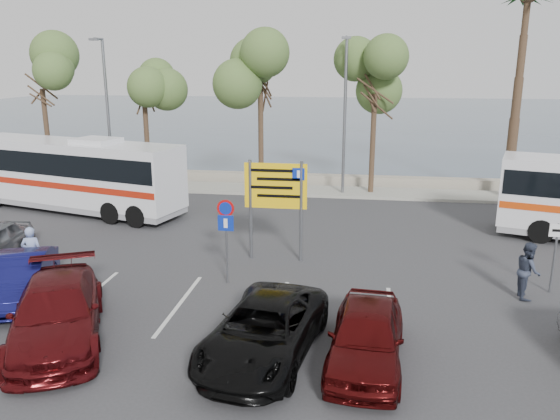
# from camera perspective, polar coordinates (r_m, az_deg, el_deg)

# --- Properties ---
(ground) EXTENTS (120.00, 120.00, 0.00)m
(ground) POSITION_cam_1_polar(r_m,az_deg,el_deg) (17.01, -5.50, -8.62)
(ground) COLOR #353538
(ground) RESTS_ON ground
(kerb_strip) EXTENTS (44.00, 2.40, 0.15)m
(kerb_strip) POSITION_cam_1_polar(r_m,az_deg,el_deg) (30.12, 0.85, 2.08)
(kerb_strip) COLOR #9B998C
(kerb_strip) RESTS_ON ground
(seawall) EXTENTS (48.00, 0.80, 0.60)m
(seawall) POSITION_cam_1_polar(r_m,az_deg,el_deg) (32.01, 1.32, 3.26)
(seawall) COLOR gray
(seawall) RESTS_ON ground
(sea) EXTENTS (140.00, 140.00, 0.00)m
(sea) POSITION_cam_1_polar(r_m,az_deg,el_deg) (75.52, 5.55, 9.71)
(sea) COLOR #384B5A
(sea) RESTS_ON ground
(tree_far_left) EXTENTS (3.20, 3.20, 7.60)m
(tree_far_left) POSITION_cam_1_polar(r_m,az_deg,el_deg) (34.16, -23.74, 12.96)
(tree_far_left) COLOR #382619
(tree_far_left) RESTS_ON kerb_strip
(tree_left) EXTENTS (3.20, 3.20, 7.20)m
(tree_left) POSITION_cam_1_polar(r_m,az_deg,el_deg) (31.45, -14.11, 13.09)
(tree_left) COLOR #382619
(tree_left) RESTS_ON kerb_strip
(tree_mid) EXTENTS (3.20, 3.20, 8.00)m
(tree_mid) POSITION_cam_1_polar(r_m,az_deg,el_deg) (29.61, -2.08, 14.69)
(tree_mid) COLOR #382619
(tree_mid) RESTS_ON kerb_strip
(tree_right) EXTENTS (3.20, 3.20, 7.40)m
(tree_right) POSITION_cam_1_polar(r_m,az_deg,el_deg) (29.13, 9.95, 13.52)
(tree_right) COLOR #382619
(tree_right) RESTS_ON kerb_strip
(street_lamp_left) EXTENTS (0.45, 1.15, 8.01)m
(street_lamp_left) POSITION_cam_1_polar(r_m,az_deg,el_deg) (31.89, -17.66, 10.33)
(street_lamp_left) COLOR slate
(street_lamp_left) RESTS_ON kerb_strip
(street_lamp_right) EXTENTS (0.45, 1.15, 8.01)m
(street_lamp_right) POSITION_cam_1_polar(r_m,az_deg,el_deg) (28.73, 6.79, 10.48)
(street_lamp_right) COLOR slate
(street_lamp_right) RESTS_ON kerb_strip
(direction_sign) EXTENTS (2.20, 0.12, 3.60)m
(direction_sign) POSITION_cam_1_polar(r_m,az_deg,el_deg) (19.04, -0.44, 1.73)
(direction_sign) COLOR slate
(direction_sign) RESTS_ON ground
(sign_no_stop) EXTENTS (0.60, 0.08, 2.35)m
(sign_no_stop) POSITION_cam_1_polar(r_m,az_deg,el_deg) (18.79, -5.66, -1.21)
(sign_no_stop) COLOR slate
(sign_no_stop) RESTS_ON ground
(sign_parking) EXTENTS (0.50, 0.07, 2.25)m
(sign_parking) POSITION_cam_1_polar(r_m,az_deg,el_deg) (17.25, -5.64, -3.05)
(sign_parking) COLOR slate
(sign_parking) RESTS_ON ground
(sign_taxi) EXTENTS (0.50, 0.07, 2.20)m
(sign_taxi) POSITION_cam_1_polar(r_m,az_deg,el_deg) (18.43, 26.84, -3.62)
(sign_taxi) COLOR slate
(sign_taxi) RESTS_ON ground
(lane_markings) EXTENTS (12.02, 4.20, 0.01)m
(lane_markings) POSITION_cam_1_polar(r_m,az_deg,el_deg) (16.44, -10.26, -9.65)
(lane_markings) COLOR silver
(lane_markings) RESTS_ON ground
(coach_bus_left) EXTENTS (11.67, 5.37, 3.56)m
(coach_bus_left) POSITION_cam_1_polar(r_m,az_deg,el_deg) (27.70, -20.98, 3.28)
(coach_bus_left) COLOR silver
(coach_bus_left) RESTS_ON ground
(car_blue) EXTENTS (2.73, 4.34, 1.35)m
(car_blue) POSITION_cam_1_polar(r_m,az_deg,el_deg) (17.97, -25.46, -6.43)
(car_blue) COLOR #10114C
(car_blue) RESTS_ON ground
(car_maroon) EXTENTS (4.11, 5.61, 1.51)m
(car_maroon) POSITION_cam_1_polar(r_m,az_deg,el_deg) (15.03, -22.30, -9.87)
(car_maroon) COLOR #510D0F
(car_maroon) RESTS_ON ground
(car_red) EXTENTS (1.98, 4.29, 1.42)m
(car_red) POSITION_cam_1_polar(r_m,az_deg,el_deg) (13.10, 9.01, -12.83)
(car_red) COLOR #44090A
(car_red) RESTS_ON ground
(suv_black) EXTENTS (2.95, 5.13, 1.35)m
(suv_black) POSITION_cam_1_polar(r_m,az_deg,el_deg) (13.28, -1.65, -12.41)
(suv_black) COLOR black
(suv_black) RESTS_ON ground
(pedestrian_near) EXTENTS (0.73, 0.58, 1.77)m
(pedestrian_near) POSITION_cam_1_polar(r_m,az_deg,el_deg) (19.44, -24.49, -4.11)
(pedestrian_near) COLOR #8A9CC9
(pedestrian_near) RESTS_ON ground
(pedestrian_far) EXTENTS (0.69, 0.87, 1.73)m
(pedestrian_far) POSITION_cam_1_polar(r_m,az_deg,el_deg) (17.90, 24.49, -5.76)
(pedestrian_far) COLOR #32394C
(pedestrian_far) RESTS_ON ground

